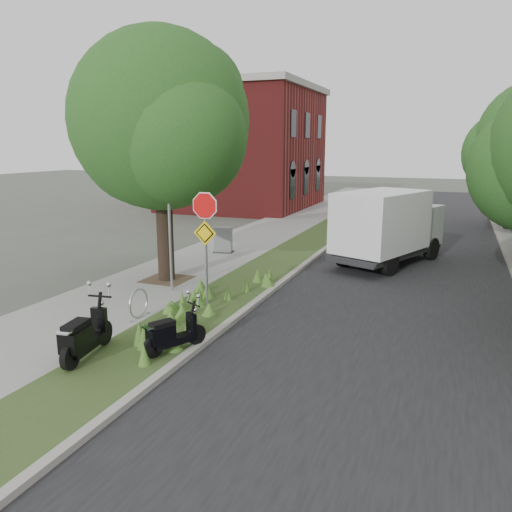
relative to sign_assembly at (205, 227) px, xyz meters
The scene contains 15 objects.
ground 2.78m from the sign_assembly, 22.62° to the right, with size 120.00×120.00×0.00m, color #4C5147.
sidewalk_near 10.10m from the sign_assembly, 106.84° to the left, with size 3.50×60.00×0.12m, color gray.
verge 9.69m from the sign_assembly, 90.61° to the left, with size 2.00×60.00×0.12m, color #344B20.
kerb_near 9.73m from the sign_assembly, 84.54° to the left, with size 0.20×60.00×0.13m, color #9E9991.
road 10.65m from the sign_assembly, 64.96° to the left, with size 7.00×60.00×0.01m, color black.
kerb_far 12.50m from the sign_assembly, 50.01° to the left, with size 0.20×60.00×0.13m, color #9E9991.
street_tree_main 4.30m from the sign_assembly, 139.63° to the left, with size 6.21×5.54×7.66m.
bare_post 2.18m from the sign_assembly, 145.95° to the left, with size 0.08×0.08×4.00m.
bike_hoop 2.54m from the sign_assembly, 137.69° to the right, with size 0.06×0.78×0.77m.
sign_assembly is the anchor object (origin of this frame).
brick_building 22.97m from the sign_assembly, 110.72° to the left, with size 9.40×10.40×8.30m.
scooter_near 4.22m from the sign_assembly, 103.12° to the right, with size 0.56×1.80×0.86m.
scooter_far 3.37m from the sign_assembly, 78.95° to the right, with size 0.80×1.39×0.72m.
box_truck 8.34m from the sign_assembly, 64.31° to the left, with size 3.71×5.52×2.34m.
utility_cabinet 7.41m from the sign_assembly, 112.08° to the left, with size 0.87×0.69×1.03m.
Camera 1 is at (4.45, -10.53, 4.37)m, focal length 35.00 mm.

